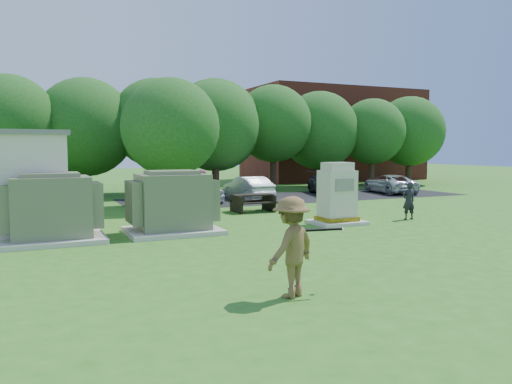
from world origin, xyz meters
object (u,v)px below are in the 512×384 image
person_by_generator (409,201)px  car_white (199,188)px  car_dark (331,183)px  batter (291,247)px  generator_cabinet (337,197)px  person_at_picnic (203,192)px  car_silver_a (248,188)px  car_silver_b (389,184)px  transformer_right (172,204)px  picnic_table (253,201)px  transformer_left (51,209)px

person_by_generator → car_white: bearing=-54.0°
car_dark → batter: bearing=-108.7°
generator_cabinet → car_white: 9.89m
generator_cabinet → person_at_picnic: 5.83m
generator_cabinet → car_white: size_ratio=0.56×
person_at_picnic → car_silver_a: size_ratio=0.49×
car_white → car_silver_b: car_white is taller
car_dark → car_silver_b: 3.95m
person_by_generator → car_dark: size_ratio=0.30×
car_silver_b → generator_cabinet: bearing=52.4°
transformer_right → car_dark: bearing=37.6°
car_silver_a → person_by_generator: bearing=102.7°
picnic_table → person_by_generator: size_ratio=1.23×
batter → person_at_picnic: 12.05m
transformer_right → generator_cabinet: bearing=-5.5°
transformer_left → person_at_picnic: transformer_left is taller
generator_cabinet → person_at_picnic: (-3.68, 4.52, -0.04)m
picnic_table → person_at_picnic: size_ratio=0.95×
person_by_generator → picnic_table: bearing=-38.9°
transformer_left → car_silver_a: (10.24, 8.86, -0.33)m
transformer_left → transformer_right: (3.70, 0.00, 0.00)m
batter → car_silver_a: bearing=-136.8°
transformer_left → car_dark: (15.96, 9.43, -0.25)m
car_dark → car_white: bearing=-161.3°
transformer_right → batter: size_ratio=1.58×
transformer_left → car_silver_b: transformer_left is taller
transformer_right → car_silver_a: size_ratio=0.77×
transformer_right → car_dark: 15.47m
generator_cabinet → car_dark: size_ratio=0.46×
transformer_left → picnic_table: transformer_left is taller
person_at_picnic → car_white: 5.33m
generator_cabinet → car_silver_a: size_ratio=0.59×
car_silver_a → car_dark: 5.75m
transformer_right → car_dark: size_ratio=0.60×
generator_cabinet → person_by_generator: size_ratio=1.55×
generator_cabinet → car_silver_b: bearing=42.9°
person_at_picnic → person_by_generator: bearing=-36.9°
person_at_picnic → car_silver_b: bearing=16.9°
generator_cabinet → picnic_table: (-1.37, 4.56, -0.51)m
picnic_table → car_silver_a: 5.23m
car_silver_a → picnic_table: bearing=65.8°
car_silver_b → batter: bearing=55.8°
person_by_generator → car_silver_a: 10.00m
transformer_left → batter: bearing=-63.8°
transformer_right → car_white: (3.84, 9.05, -0.28)m
batter → car_silver_b: 23.15m
person_by_generator → car_silver_a: person_by_generator is taller
transformer_right → car_white: transformer_right is taller
picnic_table → batter: batter is taller
transformer_left → generator_cabinet: 9.76m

